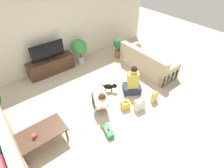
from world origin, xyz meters
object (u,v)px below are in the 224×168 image
at_px(gift_bag_b, 154,97).
at_px(tv, 48,52).
at_px(potted_plant_back_right, 79,48).
at_px(dog, 110,87).
at_px(person_kneeling, 100,100).
at_px(gift_box_a, 125,105).
at_px(tv_console, 51,66).
at_px(mug, 34,136).
at_px(person_sitting, 132,83).
at_px(gift_bag_a, 140,105).
at_px(coffee_table, 41,134).
at_px(potted_plant_corner_right, 119,47).
at_px(gift_box_b, 108,131).
at_px(sofa_right, 147,63).

bearing_deg(gift_bag_b, tv, 117.52).
relative_size(potted_plant_back_right, dog, 2.40).
height_order(person_kneeling, gift_box_a, person_kneeling).
bearing_deg(tv_console, mug, -119.32).
xyz_separation_m(person_sitting, gift_bag_b, (0.23, -0.69, -0.19)).
bearing_deg(tv, gift_bag_a, -70.44).
xyz_separation_m(coffee_table, potted_plant_corner_right, (3.86, 1.94, 0.05)).
xyz_separation_m(gift_box_a, gift_box_b, (-0.87, -0.36, -0.05)).
bearing_deg(tv, coffee_table, -117.64).
xyz_separation_m(tv, person_sitting, (1.44, -2.52, -0.43)).
height_order(tv, potted_plant_corner_right, tv).
height_order(coffee_table, tv, tv).
xyz_separation_m(dog, gift_box_a, (-0.10, -0.81, -0.08)).
xyz_separation_m(potted_plant_corner_right, person_sitting, (-1.08, -1.89, -0.07)).
xyz_separation_m(tv, person_kneeling, (0.29, -2.48, -0.44)).
bearing_deg(person_sitting, potted_plant_corner_right, -86.89).
distance_m(person_kneeling, gift_box_b, 0.88).
bearing_deg(coffee_table, gift_box_a, -8.58).
bearing_deg(gift_box_a, gift_bag_a, -43.70).
distance_m(person_sitting, mug, 2.91).
bearing_deg(potted_plant_corner_right, mug, -153.48).
bearing_deg(potted_plant_corner_right, tv_console, 166.17).
xyz_separation_m(sofa_right, tv, (-2.67, 1.98, 0.49)).
xyz_separation_m(coffee_table, person_kneeling, (1.63, 0.08, -0.03)).
distance_m(gift_bag_a, gift_bag_b, 0.55).
bearing_deg(tv, gift_bag_b, -62.48).
distance_m(tv, gift_bag_a, 3.40).
bearing_deg(coffee_table, person_sitting, 0.91).
bearing_deg(potted_plant_corner_right, tv, 166.17).
height_order(sofa_right, potted_plant_back_right, potted_plant_back_right).
bearing_deg(potted_plant_corner_right, gift_bag_a, -118.96).
distance_m(tv, gift_box_b, 3.33).
distance_m(coffee_table, tv, 2.92).
relative_size(potted_plant_corner_right, gift_box_b, 2.00).
relative_size(sofa_right, mug, 16.78).
relative_size(potted_plant_corner_right, mug, 6.36).
height_order(gift_box_b, mug, mug).
bearing_deg(potted_plant_corner_right, person_sitting, -119.69).
bearing_deg(person_kneeling, dog, 51.75).
distance_m(dog, gift_box_b, 1.52).
relative_size(gift_box_a, mug, 2.50).
distance_m(coffee_table, gift_bag_b, 3.08).
xyz_separation_m(tv, potted_plant_back_right, (1.13, -0.05, -0.19)).
bearing_deg(sofa_right, mug, 98.72).
xyz_separation_m(person_kneeling, gift_box_a, (0.55, -0.41, -0.23)).
xyz_separation_m(tv, gift_bag_b, (1.67, -3.20, -0.62)).
relative_size(person_sitting, gift_box_a, 3.22).
bearing_deg(sofa_right, gift_box_a, 116.54).
distance_m(gift_bag_b, mug, 3.21).
bearing_deg(gift_bag_b, mug, 169.32).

